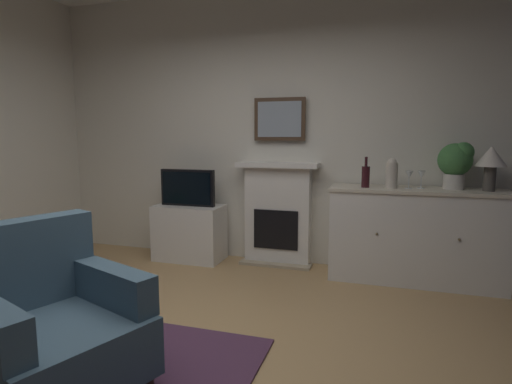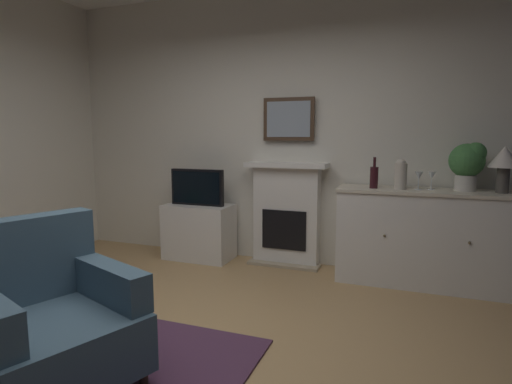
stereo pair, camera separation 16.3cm
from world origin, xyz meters
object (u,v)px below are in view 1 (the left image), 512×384
(table_lamp, at_px, (491,160))
(wine_bottle, at_px, (366,176))
(framed_picture, at_px, (280,119))
(potted_plant_small, at_px, (456,161))
(tv_set, at_px, (188,188))
(armchair, at_px, (50,325))
(wine_glass_center, at_px, (421,175))
(wine_glass_left, at_px, (409,176))
(vase_decorative, at_px, (392,173))
(fireplace_unit, at_px, (278,214))
(tv_cabinet, at_px, (190,232))
(sideboard_cabinet, at_px, (415,235))

(table_lamp, height_order, wine_bottle, table_lamp)
(framed_picture, xyz_separation_m, potted_plant_small, (1.70, -0.18, -0.40))
(tv_set, relative_size, armchair, 0.61)
(table_lamp, bearing_deg, wine_bottle, -177.36)
(wine_glass_center, xyz_separation_m, tv_set, (-2.38, -0.04, -0.20))
(wine_glass_left, bearing_deg, armchair, -128.43)
(wine_glass_center, distance_m, armchair, 3.22)
(wine_bottle, xyz_separation_m, tv_set, (-1.89, 0.04, -0.19))
(table_lamp, bearing_deg, vase_decorative, -176.53)
(fireplace_unit, bearing_deg, framed_picture, 90.00)
(framed_picture, bearing_deg, tv_cabinet, -167.99)
(sideboard_cabinet, height_order, tv_set, tv_set)
(fireplace_unit, distance_m, tv_cabinet, 1.02)
(table_lamp, bearing_deg, potted_plant_small, 170.49)
(table_lamp, distance_m, wine_glass_center, 0.58)
(table_lamp, height_order, potted_plant_small, potted_plant_small)
(wine_glass_center, distance_m, potted_plant_small, 0.32)
(table_lamp, xyz_separation_m, wine_glass_left, (-0.67, -0.02, -0.16))
(fireplace_unit, height_order, table_lamp, table_lamp)
(table_lamp, bearing_deg, fireplace_unit, 174.85)
(wine_glass_left, relative_size, tv_set, 0.27)
(fireplace_unit, height_order, potted_plant_small, potted_plant_small)
(framed_picture, height_order, table_lamp, framed_picture)
(tv_set, bearing_deg, framed_picture, 13.31)
(table_lamp, xyz_separation_m, wine_glass_center, (-0.56, 0.03, -0.16))
(wine_glass_left, height_order, armchair, wine_glass_left)
(table_lamp, height_order, vase_decorative, table_lamp)
(potted_plant_small, relative_size, armchair, 0.42)
(wine_glass_left, distance_m, vase_decorative, 0.16)
(wine_bottle, bearing_deg, table_lamp, 2.64)
(tv_cabinet, bearing_deg, vase_decorative, -1.76)
(vase_decorative, bearing_deg, armchair, -126.37)
(framed_picture, distance_m, wine_glass_center, 1.52)
(wine_glass_left, height_order, potted_plant_small, potted_plant_small)
(framed_picture, relative_size, vase_decorative, 1.96)
(armchair, bearing_deg, vase_decorative, 53.63)
(wine_bottle, xyz_separation_m, potted_plant_small, (0.79, 0.09, 0.15))
(tv_cabinet, bearing_deg, tv_set, -90.00)
(fireplace_unit, relative_size, sideboard_cabinet, 0.69)
(fireplace_unit, distance_m, vase_decorative, 1.26)
(wine_glass_left, xyz_separation_m, armchair, (-1.89, -2.39, -0.63))
(sideboard_cabinet, relative_size, wine_glass_left, 9.60)
(sideboard_cabinet, bearing_deg, table_lamp, 0.00)
(tv_cabinet, bearing_deg, potted_plant_small, 0.65)
(potted_plant_small, bearing_deg, framed_picture, 174.04)
(fireplace_unit, height_order, framed_picture, framed_picture)
(table_lamp, relative_size, armchair, 0.39)
(sideboard_cabinet, distance_m, wine_bottle, 0.73)
(wine_bottle, bearing_deg, potted_plant_small, 6.81)
(sideboard_cabinet, distance_m, wine_glass_center, 0.57)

